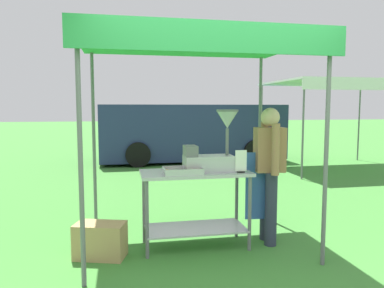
{
  "coord_description": "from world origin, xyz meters",
  "views": [
    {
      "loc": [
        -0.96,
        -2.96,
        1.61
      ],
      "look_at": [
        -0.11,
        1.31,
        1.18
      ],
      "focal_mm": 34.54,
      "sensor_mm": 36.0,
      "label": 1
    }
  ],
  "objects_px": {
    "van_navy": "(191,132)",
    "neighbour_tent": "(338,84)",
    "menu_sign": "(241,163)",
    "donut_cart": "(195,193)",
    "donut_tray": "(183,172)",
    "donut_fryer": "(212,150)",
    "supply_crate": "(100,240)",
    "vendor": "(269,168)",
    "stall_canopy": "(194,49)"
  },
  "relations": [
    {
      "from": "van_navy",
      "to": "neighbour_tent",
      "type": "xyz_separation_m",
      "value": [
        3.47,
        -2.21,
        1.34
      ]
    },
    {
      "from": "menu_sign",
      "to": "neighbour_tent",
      "type": "distance_m",
      "value": 6.58
    },
    {
      "from": "donut_cart",
      "to": "donut_tray",
      "type": "relative_size",
      "value": 2.96
    },
    {
      "from": "van_navy",
      "to": "neighbour_tent",
      "type": "distance_m",
      "value": 4.33
    },
    {
      "from": "neighbour_tent",
      "to": "donut_cart",
      "type": "bearing_deg",
      "value": -135.41
    },
    {
      "from": "donut_cart",
      "to": "van_navy",
      "type": "height_order",
      "value": "van_navy"
    },
    {
      "from": "donut_fryer",
      "to": "neighbour_tent",
      "type": "relative_size",
      "value": 0.21
    },
    {
      "from": "van_navy",
      "to": "supply_crate",
      "type": "bearing_deg",
      "value": -108.56
    },
    {
      "from": "vendor",
      "to": "supply_crate",
      "type": "relative_size",
      "value": 2.72
    },
    {
      "from": "donut_fryer",
      "to": "menu_sign",
      "type": "height_order",
      "value": "donut_fryer"
    },
    {
      "from": "donut_fryer",
      "to": "vendor",
      "type": "bearing_deg",
      "value": -1.3
    },
    {
      "from": "donut_fryer",
      "to": "van_navy",
      "type": "relative_size",
      "value": 0.13
    },
    {
      "from": "vendor",
      "to": "supply_crate",
      "type": "height_order",
      "value": "vendor"
    },
    {
      "from": "donut_tray",
      "to": "stall_canopy",
      "type": "bearing_deg",
      "value": 53.58
    },
    {
      "from": "stall_canopy",
      "to": "donut_tray",
      "type": "distance_m",
      "value": 1.4
    },
    {
      "from": "van_navy",
      "to": "neighbour_tent",
      "type": "bearing_deg",
      "value": -32.46
    },
    {
      "from": "donut_fryer",
      "to": "van_navy",
      "type": "distance_m",
      "value": 7.0
    },
    {
      "from": "menu_sign",
      "to": "neighbour_tent",
      "type": "relative_size",
      "value": 0.08
    },
    {
      "from": "stall_canopy",
      "to": "donut_cart",
      "type": "height_order",
      "value": "stall_canopy"
    },
    {
      "from": "donut_tray",
      "to": "menu_sign",
      "type": "xyz_separation_m",
      "value": [
        0.65,
        -0.04,
        0.09
      ]
    },
    {
      "from": "donut_cart",
      "to": "van_navy",
      "type": "distance_m",
      "value": 7.02
    },
    {
      "from": "donut_tray",
      "to": "menu_sign",
      "type": "height_order",
      "value": "menu_sign"
    },
    {
      "from": "donut_tray",
      "to": "donut_fryer",
      "type": "relative_size",
      "value": 0.6
    },
    {
      "from": "stall_canopy",
      "to": "vendor",
      "type": "relative_size",
      "value": 1.6
    },
    {
      "from": "stall_canopy",
      "to": "donut_fryer",
      "type": "relative_size",
      "value": 3.65
    },
    {
      "from": "supply_crate",
      "to": "van_navy",
      "type": "relative_size",
      "value": 0.11
    },
    {
      "from": "vendor",
      "to": "menu_sign",
      "type": "bearing_deg",
      "value": -160.32
    },
    {
      "from": "donut_fryer",
      "to": "donut_tray",
      "type": "bearing_deg",
      "value": -162.49
    },
    {
      "from": "supply_crate",
      "to": "neighbour_tent",
      "type": "height_order",
      "value": "neighbour_tent"
    },
    {
      "from": "menu_sign",
      "to": "supply_crate",
      "type": "bearing_deg",
      "value": 177.93
    },
    {
      "from": "donut_fryer",
      "to": "neighbour_tent",
      "type": "distance_m",
      "value": 6.64
    },
    {
      "from": "menu_sign",
      "to": "donut_fryer",
      "type": "bearing_deg",
      "value": 151.94
    },
    {
      "from": "donut_tray",
      "to": "menu_sign",
      "type": "distance_m",
      "value": 0.66
    },
    {
      "from": "donut_fryer",
      "to": "neighbour_tent",
      "type": "bearing_deg",
      "value": 45.87
    },
    {
      "from": "menu_sign",
      "to": "vendor",
      "type": "bearing_deg",
      "value": 19.68
    },
    {
      "from": "donut_cart",
      "to": "menu_sign",
      "type": "xyz_separation_m",
      "value": [
        0.49,
        -0.17,
        0.36
      ]
    },
    {
      "from": "vendor",
      "to": "supply_crate",
      "type": "xyz_separation_m",
      "value": [
        -1.95,
        -0.08,
        -0.72
      ]
    },
    {
      "from": "stall_canopy",
      "to": "supply_crate",
      "type": "distance_m",
      "value": 2.35
    },
    {
      "from": "donut_cart",
      "to": "donut_fryer",
      "type": "height_order",
      "value": "donut_fryer"
    },
    {
      "from": "donut_fryer",
      "to": "menu_sign",
      "type": "bearing_deg",
      "value": -28.06
    },
    {
      "from": "stall_canopy",
      "to": "vendor",
      "type": "xyz_separation_m",
      "value": [
        0.88,
        -0.13,
        -1.37
      ]
    },
    {
      "from": "donut_tray",
      "to": "vendor",
      "type": "height_order",
      "value": "vendor"
    },
    {
      "from": "donut_cart",
      "to": "neighbour_tent",
      "type": "distance_m",
      "value": 6.87
    },
    {
      "from": "donut_tray",
      "to": "donut_fryer",
      "type": "xyz_separation_m",
      "value": [
        0.36,
        0.11,
        0.22
      ]
    },
    {
      "from": "donut_tray",
      "to": "van_navy",
      "type": "distance_m",
      "value": 7.18
    },
    {
      "from": "stall_canopy",
      "to": "donut_cart",
      "type": "distance_m",
      "value": 1.65
    },
    {
      "from": "donut_cart",
      "to": "stall_canopy",
      "type": "bearing_deg",
      "value": 90.0
    },
    {
      "from": "stall_canopy",
      "to": "donut_tray",
      "type": "relative_size",
      "value": 6.08
    },
    {
      "from": "donut_cart",
      "to": "supply_crate",
      "type": "xyz_separation_m",
      "value": [
        -1.07,
        -0.11,
        -0.44
      ]
    },
    {
      "from": "van_navy",
      "to": "vendor",
      "type": "bearing_deg",
      "value": -93.37
    }
  ]
}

